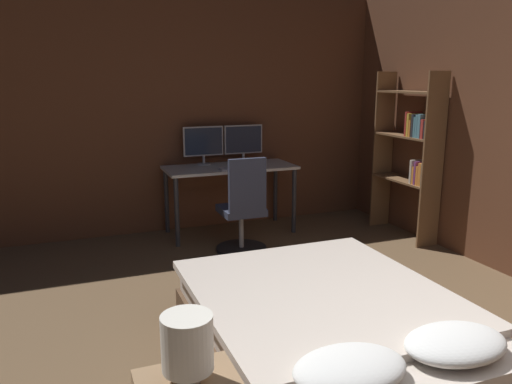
% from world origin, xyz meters
% --- Properties ---
extents(wall_back, '(12.00, 0.06, 2.70)m').
position_xyz_m(wall_back, '(0.00, 4.42, 1.35)').
color(wall_back, brown).
rests_on(wall_back, ground_plane).
extents(bed, '(1.51, 1.96, 0.53)m').
position_xyz_m(bed, '(-0.28, 1.20, 0.23)').
color(bed, brown).
rests_on(bed, ground_plane).
extents(bedside_lamp, '(0.22, 0.22, 0.31)m').
position_xyz_m(bedside_lamp, '(-1.29, 0.63, 0.67)').
color(bedside_lamp, gray).
rests_on(bedside_lamp, nightstand).
extents(desk, '(1.46, 0.64, 0.78)m').
position_xyz_m(desk, '(0.04, 4.03, 0.68)').
color(desk, beige).
rests_on(desk, ground_plane).
extents(monitor_left, '(0.46, 0.16, 0.44)m').
position_xyz_m(monitor_left, '(-0.21, 4.25, 1.03)').
color(monitor_left, '#B7B7BC').
rests_on(monitor_left, desk).
extents(monitor_right, '(0.46, 0.16, 0.44)m').
position_xyz_m(monitor_right, '(0.28, 4.25, 1.03)').
color(monitor_right, '#B7B7BC').
rests_on(monitor_right, desk).
extents(keyboard, '(0.35, 0.13, 0.02)m').
position_xyz_m(keyboard, '(0.04, 3.82, 0.79)').
color(keyboard, '#B7B7BC').
rests_on(keyboard, desk).
extents(computer_mouse, '(0.07, 0.05, 0.04)m').
position_xyz_m(computer_mouse, '(0.30, 3.82, 0.80)').
color(computer_mouse, '#B7B7BC').
rests_on(computer_mouse, desk).
extents(office_chair, '(0.52, 0.52, 1.00)m').
position_xyz_m(office_chair, '(-0.06, 3.33, 0.38)').
color(office_chair, black).
rests_on(office_chair, ground_plane).
extents(bookshelf, '(0.26, 0.88, 1.82)m').
position_xyz_m(bookshelf, '(1.82, 3.13, 1.02)').
color(bookshelf, brown).
rests_on(bookshelf, ground_plane).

